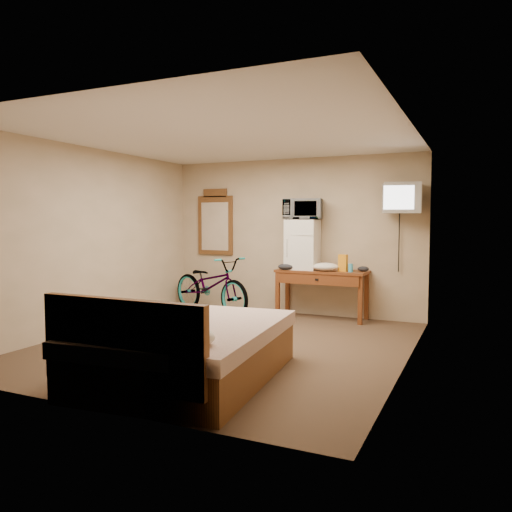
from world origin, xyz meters
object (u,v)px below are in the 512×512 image
blue_cup (351,268)px  bicycle (211,285)px  wall_mirror (215,223)px  mini_fridge (303,245)px  crt_television (401,198)px  desk (321,278)px  bed (184,349)px  microwave (303,209)px

blue_cup → bicycle: size_ratio=0.07×
wall_mirror → mini_fridge: bearing=-7.7°
bicycle → crt_television: bearing=-62.6°
crt_television → blue_cup: bearing=-172.5°
mini_fridge → bicycle: mini_fridge is taller
desk → bed: bed is taller
desk → crt_television: size_ratio=2.18×
desk → bicycle: size_ratio=0.79×
microwave → crt_television: 1.49m
desk → wall_mirror: bearing=172.2°
crt_television → mini_fridge: bearing=179.0°
bicycle → mini_fridge: bearing=-55.4°
wall_mirror → bed: 4.18m
wall_mirror → bicycle: wall_mirror is taller
bed → crt_television: bearing=66.6°
desk → bicycle: bearing=-170.3°
blue_cup → crt_television: bearing=7.5°
crt_television → bed: bearing=-113.4°
mini_fridge → blue_cup: mini_fridge is taller
desk → wall_mirror: size_ratio=1.24×
desk → wall_mirror: (-1.99, 0.27, 0.84)m
crt_television → bed: (-1.47, -3.39, -1.53)m
microwave → blue_cup: bearing=-20.9°
crt_television → microwave: bearing=179.0°
wall_mirror → microwave: bearing=-7.7°
microwave → desk: bearing=-21.0°
blue_cup → crt_television: 1.23m
desk → bicycle: (-1.76, -0.30, -0.17)m
bicycle → bed: bearing=-133.6°
desk → mini_fridge: (-0.32, 0.05, 0.50)m
microwave → bicycle: bearing=-178.9°
crt_television → bed: 4.00m
desk → crt_television: (1.16, 0.02, 1.19)m
blue_cup → bed: bed is taller
mini_fridge → bed: bearing=-89.8°
blue_cup → wall_mirror: 2.57m
mini_fridge → crt_television: size_ratio=1.20×
crt_television → wall_mirror: wall_mirror is taller
desk → microwave: (-0.32, 0.05, 1.05)m
mini_fridge → bed: mini_fridge is taller
crt_television → bicycle: 3.24m
crt_television → bicycle: bearing=-173.7°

